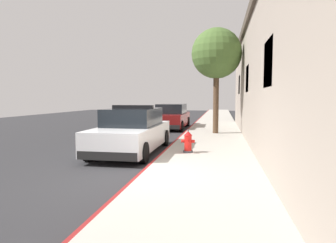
% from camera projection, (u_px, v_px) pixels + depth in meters
% --- Properties ---
extents(ground_plane, '(30.13, 60.00, 0.20)m').
position_uv_depth(ground_plane, '(113.00, 132.00, 17.75)').
color(ground_plane, '#2B2B2D').
extents(sidewalk_pavement, '(2.87, 60.00, 0.15)m').
position_uv_depth(sidewalk_pavement, '(214.00, 131.00, 16.68)').
color(sidewalk_pavement, '#ADA89E').
rests_on(sidewalk_pavement, ground).
extents(curb_painted_edge, '(0.08, 60.00, 0.15)m').
position_uv_depth(curb_painted_edge, '(188.00, 131.00, 16.94)').
color(curb_painted_edge, maroon).
rests_on(curb_painted_edge, ground).
extents(storefront_building, '(6.43, 20.15, 5.32)m').
position_uv_depth(storefront_building, '(328.00, 79.00, 11.72)').
color(storefront_building, gray).
rests_on(storefront_building, ground).
extents(police_cruiser, '(1.94, 4.84, 1.68)m').
position_uv_depth(police_cruiser, '(132.00, 131.00, 10.56)').
color(police_cruiser, white).
rests_on(police_cruiser, ground).
extents(parked_car_silver_ahead, '(1.94, 4.84, 1.56)m').
position_uv_depth(parked_car_silver_ahead, '(171.00, 117.00, 18.90)').
color(parked_car_silver_ahead, maroon).
rests_on(parked_car_silver_ahead, ground).
extents(fire_hydrant, '(0.44, 0.40, 0.76)m').
position_uv_depth(fire_hydrant, '(188.00, 142.00, 9.67)').
color(fire_hydrant, '#4C4C51').
rests_on(fire_hydrant, sidewalk_pavement).
extents(street_tree, '(2.51, 2.51, 5.26)m').
position_uv_depth(street_tree, '(216.00, 54.00, 14.77)').
color(street_tree, brown).
rests_on(street_tree, sidewalk_pavement).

